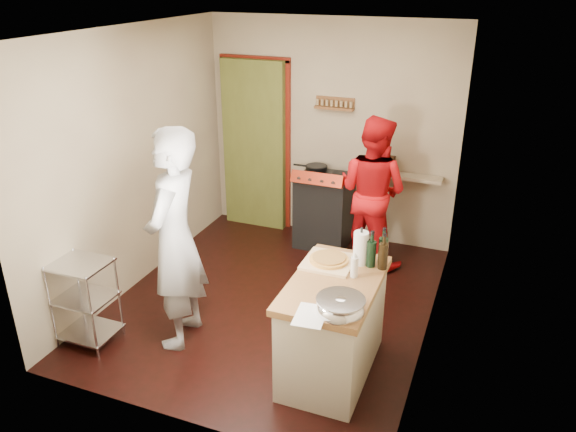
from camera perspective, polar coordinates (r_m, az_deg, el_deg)
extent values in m
plane|color=black|center=(5.71, -1.41, -8.62)|extent=(3.50, 3.50, 0.00)
cube|color=tan|center=(6.70, 4.33, 8.50)|extent=(3.00, 0.04, 2.60)
cube|color=#565B23|center=(7.14, -2.96, 7.41)|extent=(0.80, 0.40, 2.10)
cube|color=#65150B|center=(7.26, -6.25, 7.57)|extent=(0.06, 0.06, 2.10)
cube|color=#65150B|center=(6.92, -0.01, 6.91)|extent=(0.06, 0.06, 2.10)
cube|color=#65150B|center=(6.86, -3.40, 15.70)|extent=(0.90, 0.06, 0.06)
cube|color=brown|center=(6.57, 4.70, 10.87)|extent=(0.46, 0.09, 0.03)
cube|color=brown|center=(6.59, 4.82, 11.45)|extent=(0.46, 0.02, 0.12)
cube|color=olive|center=(6.56, 4.71, 11.34)|extent=(0.42, 0.04, 0.07)
cube|color=tan|center=(6.53, 11.95, 3.93)|extent=(0.80, 0.18, 0.04)
cube|color=black|center=(6.52, 10.31, 5.16)|extent=(0.10, 0.14, 0.22)
cube|color=tan|center=(5.85, -15.28, 5.44)|extent=(0.04, 3.50, 2.60)
cube|color=tan|center=(4.79, 15.23, 1.35)|extent=(0.04, 3.50, 2.60)
cube|color=white|center=(4.84, -1.73, 18.45)|extent=(3.00, 3.50, 0.02)
cube|color=black|center=(6.70, 3.68, 0.34)|extent=(0.60, 0.55, 0.80)
cube|color=black|center=(6.54, 3.78, 3.80)|extent=(0.60, 0.55, 0.06)
cube|color=maroon|center=(6.26, 3.01, 3.76)|extent=(0.60, 0.15, 0.17)
cylinder|color=black|center=(6.67, 2.91, 4.92)|extent=(0.26, 0.26, 0.05)
cylinder|color=silver|center=(5.28, -22.98, -8.57)|extent=(0.02, 0.02, 0.80)
cylinder|color=silver|center=(5.01, -19.27, -9.79)|extent=(0.02, 0.02, 0.80)
cylinder|color=silver|center=(5.50, -20.46, -6.81)|extent=(0.02, 0.02, 0.80)
cylinder|color=silver|center=(5.24, -16.78, -7.86)|extent=(0.02, 0.02, 0.80)
cube|color=silver|center=(5.41, -19.45, -10.94)|extent=(0.48, 0.40, 0.02)
cube|color=silver|center=(5.23, -19.97, -7.76)|extent=(0.48, 0.40, 0.02)
cube|color=silver|center=(5.07, -20.48, -4.57)|extent=(0.48, 0.40, 0.02)
cube|color=beige|center=(4.63, 4.57, -11.44)|extent=(0.61, 1.07, 0.79)
cube|color=olive|center=(4.40, 4.75, -6.92)|extent=(0.66, 1.12, 0.06)
cube|color=#E7BF8D|center=(4.62, 4.17, -4.69)|extent=(0.40, 0.40, 0.02)
cylinder|color=gold|center=(4.61, 4.18, -4.42)|extent=(0.32, 0.32, 0.02)
ellipsoid|color=silver|center=(3.99, 5.36, -9.06)|extent=(0.35, 0.35, 0.11)
cylinder|color=white|center=(4.59, 7.39, -3.24)|extent=(0.12, 0.12, 0.28)
cylinder|color=silver|center=(4.42, 6.76, -5.17)|extent=(0.06, 0.06, 0.17)
cube|color=white|center=(3.97, 2.28, -10.06)|extent=(0.24, 0.32, 0.00)
cylinder|color=black|center=(4.62, 9.65, -2.98)|extent=(0.08, 0.08, 0.31)
cylinder|color=black|center=(4.53, 9.67, -3.55)|extent=(0.08, 0.08, 0.31)
cylinder|color=black|center=(4.55, 8.48, -3.33)|extent=(0.08, 0.08, 0.31)
imported|color=#B1B1B6|center=(4.80, -11.43, -2.43)|extent=(0.58, 0.78, 1.95)
imported|color=red|center=(6.18, 8.56, 2.47)|extent=(0.98, 0.86, 1.68)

